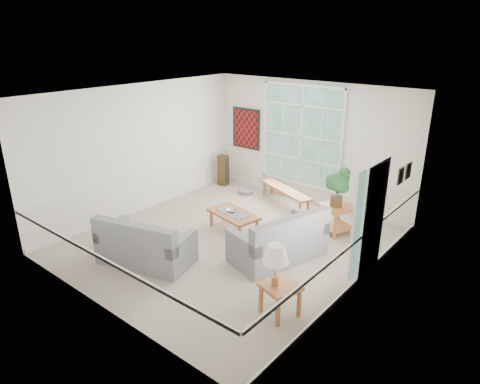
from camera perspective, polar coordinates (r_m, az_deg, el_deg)
name	(u,v)px	position (r m, az deg, el deg)	size (l,w,h in m)	color
floor	(230,241)	(8.94, -1.32, -6.55)	(5.50, 6.00, 0.01)	#A8998A
ceiling	(229,94)	(8.02, -1.50, 12.91)	(5.50, 6.00, 0.02)	white
wall_back	(309,143)	(10.72, 9.18, 6.47)	(5.50, 0.02, 3.00)	white
wall_front	(94,222)	(6.54, -18.84, -3.78)	(5.50, 0.02, 3.00)	white
wall_left	(140,149)	(10.30, -13.14, 5.60)	(0.02, 6.00, 3.00)	white
wall_right	(362,206)	(6.99, 15.97, -1.87)	(0.02, 6.00, 3.00)	white
window_back	(301,136)	(10.75, 8.19, 7.39)	(2.30, 0.08, 2.40)	white
entry_door	(372,220)	(7.69, 17.21, -3.55)	(0.08, 0.90, 2.10)	white
door_sidelight	(357,227)	(7.11, 15.30, -4.47)	(0.08, 0.26, 1.90)	white
wall_art	(246,129)	(11.73, 0.79, 8.46)	(0.90, 0.06, 1.10)	#5B0B0E
wall_frame_near	(400,176)	(8.54, 20.59, 2.05)	(0.04, 0.26, 0.32)	black
wall_frame_far	(408,171)	(8.90, 21.47, 2.67)	(0.04, 0.26, 0.32)	black
loveseat_right	(278,235)	(8.13, 5.10, -5.69)	(0.93, 1.79, 0.97)	gray
loveseat_front	(146,240)	(8.16, -12.45, -6.21)	(1.71, 0.89, 0.93)	gray
coffee_table	(233,222)	(9.27, -0.88, -4.00)	(1.14, 0.62, 0.42)	#A56133
pewter_bowl	(232,210)	(9.23, -1.09, -2.46)	(0.27, 0.27, 0.07)	gray
window_bench	(285,197)	(10.72, 6.01, -0.64)	(1.76, 0.34, 0.41)	#A56133
end_table	(337,219)	(9.41, 12.79, -3.51)	(0.62, 0.62, 0.62)	#A56133
houseplant	(337,187)	(9.12, 12.86, 0.71)	(0.50, 0.50, 0.86)	#215B27
side_table	(280,300)	(6.72, 5.34, -14.09)	(0.51, 0.51, 0.52)	#A56133
table_lamp	(275,266)	(6.38, 4.74, -9.74)	(0.39, 0.39, 0.67)	silver
pet_bed	(246,191)	(11.44, 0.80, 0.09)	(0.42, 0.42, 0.12)	slate
floor_speaker	(223,170)	(11.98, -2.26, 2.92)	(0.27, 0.21, 0.86)	#432E13
cat	(299,220)	(8.55, 7.91, -3.77)	(0.34, 0.24, 0.16)	black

